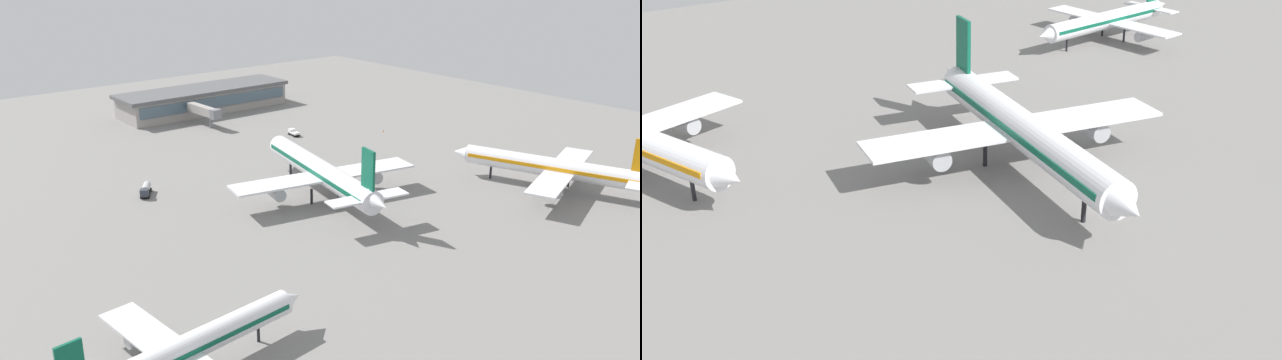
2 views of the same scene
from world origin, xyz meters
TOP-DOWN VIEW (x-y plane):
  - ground at (0.00, 0.00)m, footprint 288.00×288.00m
  - terminal_building at (-24.38, -77.94)m, footprint 62.25×18.07m
  - airplane_at_gate at (-1.96, 15.76)m, footprint 45.77×56.29m
  - airplane_taxiing at (56.65, 57.75)m, footprint 41.87×33.69m
  - airplane_distant at (-48.58, 47.90)m, footprint 40.66×49.50m
  - fuel_truck at (29.80, -11.57)m, footprint 4.99×6.33m
  - pushback_tractor at (-29.26, -31.08)m, footprint 2.68×4.61m
  - jet_bridge at (-13.58, -58.75)m, footprint 3.67×16.58m
  - safety_cone_near_gate at (-53.99, -16.12)m, footprint 0.44×0.44m

SIDE VIEW (x-z plane):
  - ground at x=0.00m, z-range 0.00..0.00m
  - safety_cone_near_gate at x=-53.99m, z-range 0.00..0.60m
  - pushback_tractor at x=-29.26m, z-range 0.02..1.92m
  - fuel_truck at x=29.80m, z-range 0.14..2.64m
  - terminal_building at x=-24.38m, z-range 0.08..8.52m
  - airplane_taxiing at x=56.65m, z-range -1.74..11.00m
  - jet_bridge at x=-13.58m, z-range 1.75..8.49m
  - airplane_distant at x=-48.58m, z-range -2.12..13.40m
  - airplane_at_gate at x=-1.96m, z-range -2.36..14.91m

